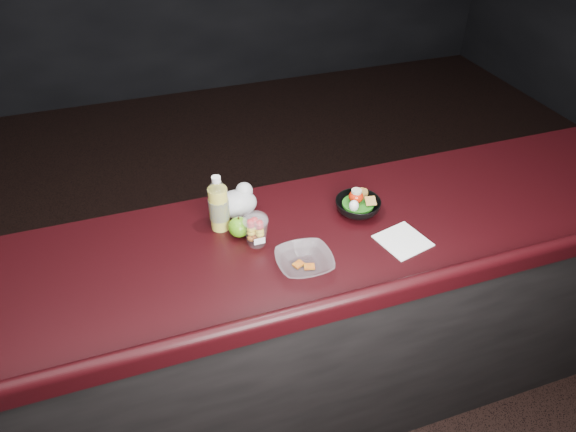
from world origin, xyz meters
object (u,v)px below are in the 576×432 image
object	(u,v)px
lemonade_bottle	(219,207)
takeout_bowl	(304,262)
snack_bowl	(357,205)
green_apple	(239,227)
fruit_cup	(256,229)

from	to	relation	value
lemonade_bottle	takeout_bowl	xyz separation A→B (m)	(0.22, -0.30, -0.07)
snack_bowl	green_apple	bearing A→B (deg)	178.56
snack_bowl	takeout_bowl	world-z (taller)	snack_bowl
fruit_cup	takeout_bowl	xyz separation A→B (m)	(0.12, -0.17, -0.04)
fruit_cup	takeout_bowl	distance (m)	0.21
lemonade_bottle	green_apple	xyz separation A→B (m)	(0.05, -0.07, -0.06)
fruit_cup	takeout_bowl	bearing A→B (deg)	-55.41
fruit_cup	snack_bowl	size ratio (longest dim) A/B	0.68
fruit_cup	green_apple	world-z (taller)	fruit_cup
lemonade_bottle	snack_bowl	size ratio (longest dim) A/B	1.17
green_apple	takeout_bowl	size ratio (longest dim) A/B	0.42
lemonade_bottle	green_apple	world-z (taller)	lemonade_bottle
lemonade_bottle	takeout_bowl	bearing A→B (deg)	-54.14
takeout_bowl	snack_bowl	bearing A→B (deg)	36.87
lemonade_bottle	takeout_bowl	distance (m)	0.38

